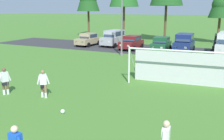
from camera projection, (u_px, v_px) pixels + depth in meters
The scene contains 14 objects.
ground_plane at pixel (139, 76), 19.64m from camera, with size 400.00×400.00×0.00m, color #477A2D.
parking_lot_strip at pixel (175, 51), 30.97m from camera, with size 52.00×8.40×0.01m, color #333335.
soccer_ball at pixel (63, 111), 12.58m from camera, with size 0.22×0.22×0.22m.
soccer_goal at pixel (185, 66), 17.02m from camera, with size 7.56×2.59×2.57m.
player_midfield_center at pixel (5, 81), 15.22m from camera, with size 0.41×0.69×1.64m.
player_winger_left at pixel (43, 84), 14.69m from camera, with size 0.67×0.47×1.64m.
parked_car_slot_far_left at pixel (88, 39), 35.52m from camera, with size 2.18×4.28×1.72m.
parked_car_slot_left at pixel (114, 38), 35.20m from camera, with size 2.34×4.71×2.16m.
parked_car_slot_center_left at pixel (132, 42), 32.29m from camera, with size 2.17×4.27×1.72m.
parked_car_slot_center at pixel (161, 44), 30.81m from camera, with size 2.21×4.29×1.72m.
parked_car_slot_center_right at pixel (184, 43), 30.15m from camera, with size 2.22×4.65×2.16m.
parked_car_slot_right at pixel (222, 44), 29.09m from camera, with size 2.32×4.69×2.16m.
tree_mid_right at pixel (222, 0), 36.20m from camera, with size 3.37×3.37×8.99m.
street_lamp at pixel (123, 17), 27.07m from camera, with size 2.00×0.32×8.09m.
Camera 1 is at (6.30, -3.03, 5.04)m, focal length 40.96 mm.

